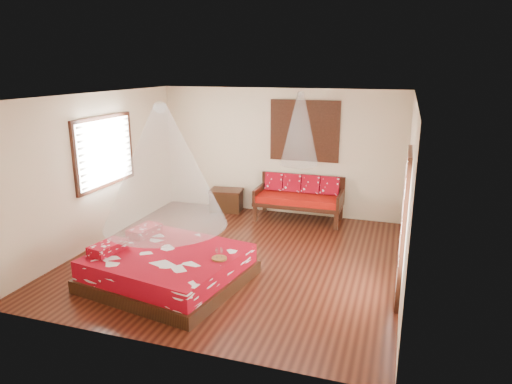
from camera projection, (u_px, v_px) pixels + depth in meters
The scene contains 10 objects.
room at pixel (236, 180), 7.67m from camera, with size 5.54×5.54×2.84m.
bed at pixel (168, 267), 7.06m from camera, with size 2.49×2.32×0.65m.
daybed at pixel (300, 196), 9.92m from camera, with size 1.87×0.83×0.96m.
storage_chest at pixel (226, 200), 10.57m from camera, with size 0.80×0.63×0.51m.
shutter_panel at pixel (305, 131), 9.85m from camera, with size 1.52×0.06×1.32m.
window_left at pixel (105, 152), 8.58m from camera, with size 0.10×1.74×1.34m.
glazed_door at pixel (403, 228), 6.40m from camera, with size 0.08×1.02×2.16m.
wine_tray at pixel (219, 256), 6.72m from camera, with size 0.22×0.22×0.19m.
mosquito_net_main at pixel (163, 166), 6.62m from camera, with size 1.84×1.84×1.80m, color white.
mosquito_net_daybed at pixel (300, 129), 9.40m from camera, with size 0.80×0.80×1.50m, color white.
Camera 1 is at (2.61, -6.97, 3.26)m, focal length 32.00 mm.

